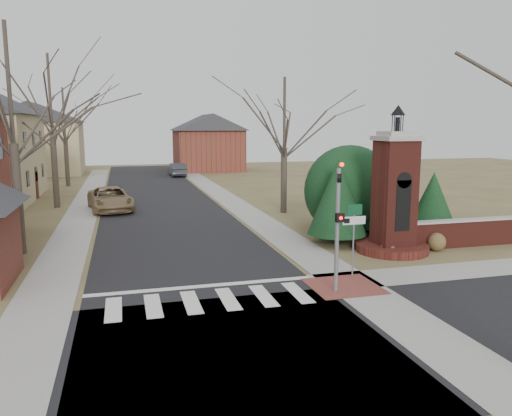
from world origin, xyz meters
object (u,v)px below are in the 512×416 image
object	(u,v)px
brick_gate_monument	(394,204)
distant_car	(177,170)
sign_post	(354,226)
pickup_truck	(110,199)
traffic_signal_pole	(338,217)

from	to	relation	value
brick_gate_monument	distant_car	bearing A→B (deg)	98.70
sign_post	brick_gate_monument	distance (m)	4.55
pickup_truck	distant_car	xyz separation A→B (m)	(6.80, 21.87, -0.03)
pickup_truck	sign_post	bearing A→B (deg)	-70.85
traffic_signal_pole	brick_gate_monument	size ratio (longest dim) A/B	0.69
brick_gate_monument	sign_post	bearing A→B (deg)	-138.58
traffic_signal_pole	sign_post	size ratio (longest dim) A/B	1.64
distant_car	pickup_truck	bearing A→B (deg)	70.90
sign_post	pickup_truck	distance (m)	19.93
traffic_signal_pole	brick_gate_monument	bearing A→B (deg)	43.24
traffic_signal_pole	distant_car	xyz separation A→B (m)	(-0.90, 41.03, -1.84)
distant_car	brick_gate_monument	bearing A→B (deg)	96.87
traffic_signal_pole	pickup_truck	world-z (taller)	traffic_signal_pole
sign_post	pickup_truck	world-z (taller)	sign_post
brick_gate_monument	pickup_truck	world-z (taller)	brick_gate_monument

